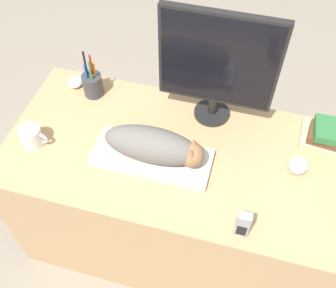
% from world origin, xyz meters
% --- Properties ---
extents(desk, '(1.45, 0.68, 0.75)m').
position_xyz_m(desk, '(0.00, 0.34, 0.37)').
color(desk, tan).
rests_on(desk, ground_plane).
extents(keyboard, '(0.47, 0.19, 0.02)m').
position_xyz_m(keyboard, '(-0.11, 0.28, 0.76)').
color(keyboard, silver).
rests_on(keyboard, desk).
extents(cat, '(0.39, 0.14, 0.14)m').
position_xyz_m(cat, '(-0.09, 0.28, 0.84)').
color(cat, '#66605B').
rests_on(cat, keyboard).
extents(monitor, '(0.46, 0.15, 0.50)m').
position_xyz_m(monitor, '(0.07, 0.58, 1.03)').
color(monitor, black).
rests_on(monitor, desk).
extents(computer_mouse, '(0.07, 0.08, 0.04)m').
position_xyz_m(computer_mouse, '(-0.57, 0.60, 0.77)').
color(computer_mouse, silver).
rests_on(computer_mouse, desk).
extents(coffee_mug, '(0.12, 0.09, 0.08)m').
position_xyz_m(coffee_mug, '(-0.60, 0.23, 0.79)').
color(coffee_mug, silver).
rests_on(coffee_mug, desk).
extents(pen_cup, '(0.09, 0.09, 0.23)m').
position_xyz_m(pen_cup, '(-0.47, 0.57, 0.80)').
color(pen_cup, '#38383D').
rests_on(pen_cup, desk).
extents(baseball, '(0.07, 0.07, 0.07)m').
position_xyz_m(baseball, '(0.45, 0.38, 0.78)').
color(baseball, silver).
rests_on(baseball, desk).
extents(phone, '(0.05, 0.03, 0.12)m').
position_xyz_m(phone, '(0.28, 0.06, 0.81)').
color(phone, '#99999E').
rests_on(phone, desk).
extents(book_stack, '(0.22, 0.17, 0.09)m').
position_xyz_m(book_stack, '(0.56, 0.56, 0.79)').
color(book_stack, '#C6B284').
rests_on(book_stack, desk).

